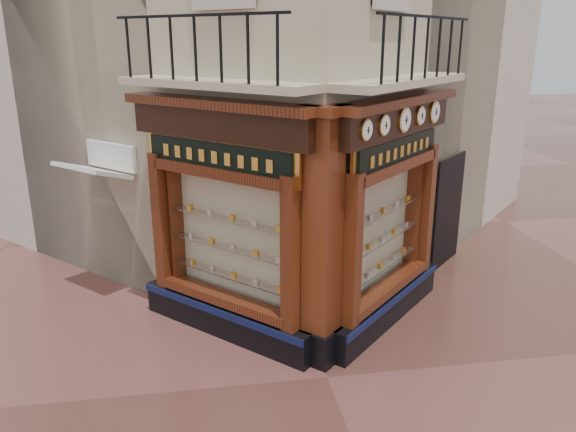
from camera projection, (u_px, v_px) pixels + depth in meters
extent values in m
plane|color=#512E26|center=(327.00, 377.00, 8.40)|extent=(80.00, 80.00, 0.00)
cube|color=beige|center=(163.00, 12.00, 14.48)|extent=(11.31, 11.31, 11.00)
cube|color=beige|center=(349.00, 13.00, 15.23)|extent=(11.31, 11.31, 11.00)
cube|color=black|center=(225.00, 320.00, 9.55)|extent=(2.72, 2.72, 0.55)
cube|color=#0C143C|center=(217.00, 312.00, 9.34)|extent=(2.50, 2.50, 0.12)
cube|color=#3E170B|center=(292.00, 255.00, 8.31)|extent=(0.37, 0.37, 2.45)
cube|color=#3E170B|center=(163.00, 221.00, 9.88)|extent=(0.37, 0.37, 2.45)
cube|color=#FFEAC1|center=(235.00, 233.00, 9.36)|extent=(1.80, 1.80, 2.10)
cube|color=black|center=(219.00, 124.00, 8.56)|extent=(2.69, 2.69, 0.50)
cube|color=#3E170B|center=(215.00, 104.00, 8.41)|extent=(2.86, 2.86, 0.14)
cube|color=black|center=(387.00, 307.00, 9.98)|extent=(2.72, 2.72, 0.55)
cube|color=#0C143C|center=(397.00, 299.00, 9.81)|extent=(2.50, 2.50, 0.12)
cube|color=#3E170B|center=(350.00, 252.00, 8.45)|extent=(0.37, 0.37, 2.45)
cube|color=#3E170B|center=(424.00, 208.00, 10.61)|extent=(0.37, 0.37, 2.45)
cube|color=#FFEAC1|center=(374.00, 225.00, 9.72)|extent=(1.80, 1.80, 2.10)
cube|color=black|center=(397.00, 120.00, 8.99)|extent=(2.69, 2.69, 0.50)
cube|color=#3E170B|center=(402.00, 100.00, 8.85)|extent=(2.86, 2.86, 0.14)
cube|color=black|center=(320.00, 344.00, 8.79)|extent=(0.78, 0.78, 0.55)
cube|color=#3E170B|center=(323.00, 228.00, 8.20)|extent=(0.64, 0.64, 3.50)
cube|color=#3E170B|center=(325.00, 110.00, 7.69)|extent=(0.85, 0.85, 0.14)
cube|color=#BBB092|center=(213.00, 84.00, 8.31)|extent=(2.97, 2.97, 0.12)
cube|color=black|center=(194.00, 15.00, 7.76)|extent=(2.36, 2.36, 0.04)
cube|color=#BBB092|center=(404.00, 82.00, 8.75)|extent=(2.97, 2.97, 0.12)
cube|color=black|center=(429.00, 17.00, 8.28)|extent=(2.36, 2.36, 0.04)
cylinder|color=gold|center=(366.00, 130.00, 7.86)|extent=(0.25, 0.25, 0.31)
cylinder|color=white|center=(368.00, 130.00, 7.84)|extent=(0.20, 0.20, 0.27)
cube|color=black|center=(369.00, 130.00, 7.83)|extent=(0.02, 0.02, 0.10)
cube|color=black|center=(369.00, 130.00, 7.83)|extent=(0.06, 0.06, 0.01)
cylinder|color=gold|center=(384.00, 125.00, 8.29)|extent=(0.26, 0.26, 0.32)
cylinder|color=white|center=(385.00, 125.00, 8.27)|extent=(0.21, 0.21, 0.27)
cube|color=black|center=(386.00, 125.00, 8.26)|extent=(0.02, 0.02, 0.11)
cube|color=black|center=(386.00, 125.00, 8.26)|extent=(0.06, 0.06, 0.01)
cylinder|color=gold|center=(404.00, 120.00, 8.83)|extent=(0.32, 0.32, 0.41)
cylinder|color=white|center=(406.00, 120.00, 8.82)|extent=(0.26, 0.26, 0.35)
cube|color=black|center=(407.00, 120.00, 8.81)|extent=(0.02, 0.02, 0.14)
cube|color=black|center=(407.00, 120.00, 8.81)|extent=(0.08, 0.08, 0.01)
cylinder|color=gold|center=(420.00, 116.00, 9.31)|extent=(0.26, 0.26, 0.32)
cylinder|color=white|center=(422.00, 116.00, 9.29)|extent=(0.21, 0.21, 0.28)
cube|color=black|center=(422.00, 116.00, 9.29)|extent=(0.02, 0.02, 0.11)
cube|color=black|center=(422.00, 116.00, 9.29)|extent=(0.07, 0.07, 0.01)
cylinder|color=gold|center=(434.00, 112.00, 9.78)|extent=(0.31, 0.31, 0.39)
cylinder|color=white|center=(436.00, 112.00, 9.77)|extent=(0.25, 0.25, 0.34)
cube|color=black|center=(436.00, 112.00, 9.76)|extent=(0.02, 0.02, 0.13)
cube|color=black|center=(436.00, 112.00, 9.76)|extent=(0.08, 0.08, 0.01)
cube|color=gold|center=(218.00, 156.00, 8.68)|extent=(2.24, 2.24, 0.60)
cube|color=black|center=(216.00, 157.00, 8.65)|extent=(2.09, 2.09, 0.45)
cube|color=gold|center=(397.00, 151.00, 9.12)|extent=(2.14, 2.14, 0.57)
cube|color=black|center=(399.00, 151.00, 9.09)|extent=(1.99, 1.99, 0.43)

